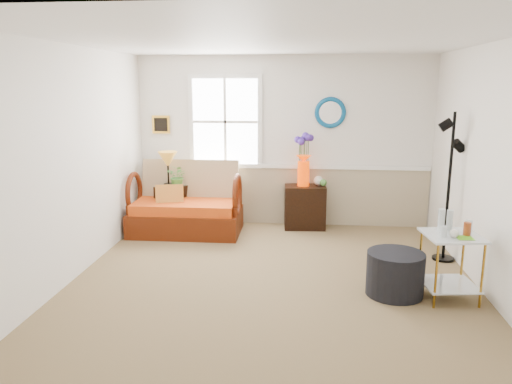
# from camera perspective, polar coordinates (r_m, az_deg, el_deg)

# --- Properties ---
(floor) EXTENTS (4.50, 5.00, 0.01)m
(floor) POSITION_cam_1_polar(r_m,az_deg,el_deg) (5.63, 1.80, -10.48)
(floor) COLOR olive
(floor) RESTS_ON ground
(ceiling) EXTENTS (4.50, 5.00, 0.01)m
(ceiling) POSITION_cam_1_polar(r_m,az_deg,el_deg) (5.20, 2.00, 16.95)
(ceiling) COLOR white
(ceiling) RESTS_ON walls
(walls) EXTENTS (4.51, 5.01, 2.60)m
(walls) POSITION_cam_1_polar(r_m,az_deg,el_deg) (5.26, 1.90, 2.69)
(walls) COLOR white
(walls) RESTS_ON floor
(wainscot) EXTENTS (4.46, 0.02, 0.90)m
(wainscot) POSITION_cam_1_polar(r_m,az_deg,el_deg) (7.86, 3.08, -0.42)
(wainscot) COLOR tan
(wainscot) RESTS_ON walls
(chair_rail) EXTENTS (4.46, 0.04, 0.06)m
(chair_rail) POSITION_cam_1_polar(r_m,az_deg,el_deg) (7.76, 3.12, 2.95)
(chair_rail) COLOR white
(chair_rail) RESTS_ON walls
(window) EXTENTS (1.14, 0.06, 1.44)m
(window) POSITION_cam_1_polar(r_m,az_deg,el_deg) (7.77, -3.53, 8.01)
(window) COLOR white
(window) RESTS_ON walls
(picture) EXTENTS (0.28, 0.03, 0.28)m
(picture) POSITION_cam_1_polar(r_m,az_deg,el_deg) (8.01, -10.80, 7.59)
(picture) COLOR gold
(picture) RESTS_ON walls
(mirror) EXTENTS (0.47, 0.07, 0.47)m
(mirror) POSITION_cam_1_polar(r_m,az_deg,el_deg) (7.68, 8.49, 8.97)
(mirror) COLOR #11649A
(mirror) RESTS_ON walls
(loveseat) EXTENTS (1.61, 0.92, 1.05)m
(loveseat) POSITION_cam_1_polar(r_m,az_deg,el_deg) (7.40, -8.04, -0.74)
(loveseat) COLOR #6B1E07
(loveseat) RESTS_ON floor
(throw_pillow) EXTENTS (0.41, 0.20, 0.40)m
(throw_pillow) POSITION_cam_1_polar(r_m,az_deg,el_deg) (7.37, -9.83, -0.71)
(throw_pillow) COLOR #D35A1F
(throw_pillow) RESTS_ON loveseat
(lamp_stand) EXTENTS (0.50, 0.50, 0.66)m
(lamp_stand) POSITION_cam_1_polar(r_m,az_deg,el_deg) (7.70, -9.60, -1.75)
(lamp_stand) COLOR black
(lamp_stand) RESTS_ON floor
(table_lamp) EXTENTS (0.41, 0.41, 0.53)m
(table_lamp) POSITION_cam_1_polar(r_m,az_deg,el_deg) (7.57, -10.02, 2.59)
(table_lamp) COLOR #B77B25
(table_lamp) RESTS_ON lamp_stand
(potted_plant) EXTENTS (0.39, 0.41, 0.26)m
(potted_plant) POSITION_cam_1_polar(r_m,az_deg,el_deg) (7.50, -8.91, 1.51)
(potted_plant) COLOR #427D33
(potted_plant) RESTS_ON lamp_stand
(cabinet) EXTENTS (0.64, 0.44, 0.66)m
(cabinet) POSITION_cam_1_polar(r_m,az_deg,el_deg) (7.66, 5.60, -1.71)
(cabinet) COLOR black
(cabinet) RESTS_ON floor
(flower_vase) EXTENTS (0.25, 0.25, 0.78)m
(flower_vase) POSITION_cam_1_polar(r_m,az_deg,el_deg) (7.53, 5.47, 3.63)
(flower_vase) COLOR #DA3400
(flower_vase) RESTS_ON cabinet
(side_table) EXTENTS (0.60, 0.60, 0.69)m
(side_table) POSITION_cam_1_polar(r_m,az_deg,el_deg) (5.52, 21.28, -7.97)
(side_table) COLOR #A77821
(side_table) RESTS_ON floor
(tabletop_items) EXTENTS (0.40, 0.40, 0.23)m
(tabletop_items) POSITION_cam_1_polar(r_m,az_deg,el_deg) (5.42, 21.89, -3.29)
(tabletop_items) COLOR silver
(tabletop_items) RESTS_ON side_table
(floor_lamp) EXTENTS (0.29, 0.29, 1.85)m
(floor_lamp) POSITION_cam_1_polar(r_m,az_deg,el_deg) (6.55, 21.16, 0.44)
(floor_lamp) COLOR black
(floor_lamp) RESTS_ON floor
(ottoman) EXTENTS (0.74, 0.74, 0.46)m
(ottoman) POSITION_cam_1_polar(r_m,az_deg,el_deg) (5.49, 15.60, -8.98)
(ottoman) COLOR black
(ottoman) RESTS_ON floor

